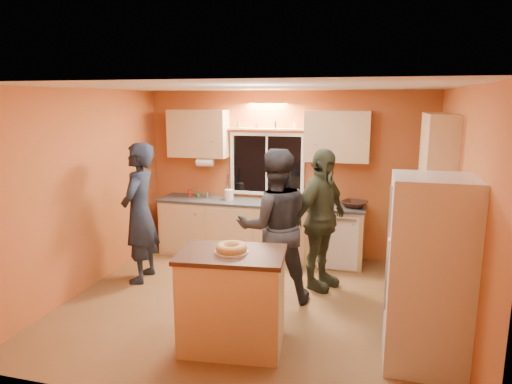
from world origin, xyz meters
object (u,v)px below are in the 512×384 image
(person_right, at_px, (320,220))
(person_left, at_px, (140,213))
(refrigerator, at_px, (428,273))
(person_center, at_px, (274,227))
(island, at_px, (232,299))

(person_right, bearing_deg, person_left, 124.67)
(refrigerator, bearing_deg, person_right, 127.23)
(person_center, xyz_separation_m, person_right, (0.49, 0.55, -0.02))
(refrigerator, distance_m, person_center, 1.94)
(person_center, bearing_deg, island, 59.50)
(refrigerator, xyz_separation_m, island, (-1.83, -0.18, -0.39))
(island, xyz_separation_m, person_left, (-1.75, 1.36, 0.44))
(refrigerator, height_order, person_right, person_right)
(person_right, bearing_deg, refrigerator, -116.79)
(island, bearing_deg, person_left, 135.83)
(refrigerator, height_order, person_left, person_left)
(island, bearing_deg, person_center, 75.64)
(refrigerator, bearing_deg, person_left, 161.75)
(person_center, bearing_deg, refrigerator, 126.72)
(person_center, bearing_deg, person_right, -154.09)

